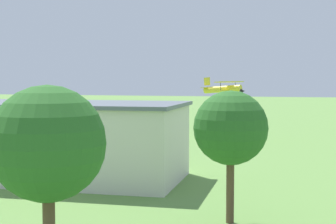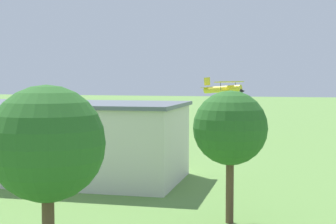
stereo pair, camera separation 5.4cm
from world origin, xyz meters
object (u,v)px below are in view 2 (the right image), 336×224
object	(u,v)px
tree_behind_hangar_right	(230,128)
tree_behind_hangar_left	(47,144)
person_watching_takeoff	(164,153)
biplane	(224,89)
hangar	(17,139)
person_by_parked_cars	(131,147)
person_walking_on_apron	(55,143)

from	to	relation	value
tree_behind_hangar_right	tree_behind_hangar_left	bearing A→B (deg)	57.51
person_watching_takeoff	tree_behind_hangar_left	distance (m)	36.87
biplane	person_watching_takeoff	size ratio (longest dim) A/B	4.76
hangar	tree_behind_hangar_left	xyz separation A→B (m)	(-15.41, 22.27, 2.80)
hangar	person_by_parked_cars	distance (m)	19.39
person_walking_on_apron	tree_behind_hangar_right	world-z (taller)	tree_behind_hangar_right
biplane	tree_behind_hangar_left	distance (m)	59.11
person_watching_takeoff	hangar	bearing A→B (deg)	50.91
person_walking_on_apron	tree_behind_hangar_left	world-z (taller)	tree_behind_hangar_left
hangar	tree_behind_hangar_left	distance (m)	27.23
biplane	tree_behind_hangar_left	bearing A→B (deg)	90.48
person_by_parked_cars	tree_behind_hangar_left	bearing A→B (deg)	103.63
biplane	person_watching_takeoff	bearing A→B (deg)	81.03
tree_behind_hangar_right	tree_behind_hangar_left	xyz separation A→B (m)	(7.33, 11.52, 0.13)
biplane	person_watching_takeoff	world-z (taller)	biplane
biplane	tree_behind_hangar_right	distance (m)	48.24
person_by_parked_cars	hangar	bearing A→B (deg)	73.13
person_watching_takeoff	biplane	bearing A→B (deg)	-98.97
hangar	person_by_parked_cars	xyz separation A→B (m)	(-5.56, -18.33, -2.99)
person_by_parked_cars	person_watching_takeoff	distance (m)	7.25
person_by_parked_cars	person_watching_takeoff	bearing A→B (deg)	142.42
person_by_parked_cars	tree_behind_hangar_left	distance (m)	42.18
person_walking_on_apron	hangar	bearing A→B (deg)	107.19
person_watching_takeoff	person_by_parked_cars	bearing A→B (deg)	-37.58
person_by_parked_cars	person_walking_on_apron	xyz separation A→B (m)	(11.40, -0.54, 0.08)
biplane	tree_behind_hangar_right	bearing A→B (deg)	99.34
biplane	tree_behind_hangar_left	world-z (taller)	biplane
biplane	person_by_parked_cars	world-z (taller)	biplane
person_by_parked_cars	tree_behind_hangar_right	size ratio (longest dim) A/B	0.17
hangar	person_watching_takeoff	size ratio (longest dim) A/B	20.76
person_by_parked_cars	person_walking_on_apron	distance (m)	11.41
hangar	tree_behind_hangar_right	bearing A→B (deg)	154.68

